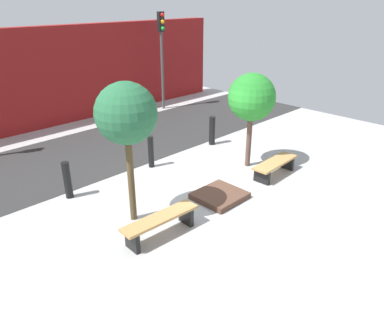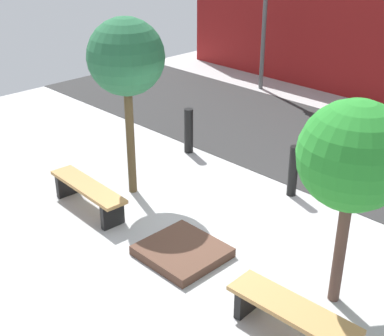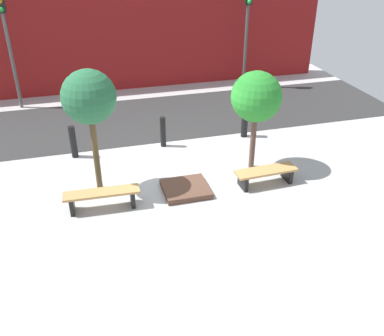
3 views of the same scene
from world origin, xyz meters
name	(u,v)px [view 3 (image 3 of 3)]	position (x,y,z in m)	size (l,w,h in m)	color
ground_plane	(179,178)	(0.00, 0.00, 0.00)	(18.00, 18.00, 0.00)	#AAAAAA
road_strip	(150,118)	(0.00, 4.30, 0.01)	(18.00, 4.08, 0.01)	#2D2D2D
building_facade	(131,43)	(0.00, 7.91, 1.84)	(16.20, 0.50, 3.67)	maroon
bench_left	(102,196)	(-2.11, -0.90, 0.34)	(1.80, 0.48, 0.47)	black
bench_right	(266,174)	(2.11, -0.90, 0.31)	(1.66, 0.54, 0.43)	black
planter_bed	(186,189)	(0.00, -0.70, 0.07)	(1.15, 1.09, 0.15)	#52362A
tree_behind_left_bench	(89,98)	(-2.11, 0.05, 2.46)	(1.29, 1.29, 3.13)	#4E3E25
tree_behind_right_bench	(256,97)	(2.11, 0.05, 2.06)	(1.34, 1.34, 2.75)	brown
bollard_far_left	(73,142)	(-2.66, 2.01, 0.48)	(0.19, 0.19, 0.96)	black
bollard_left	(163,132)	(0.00, 2.01, 0.47)	(0.17, 0.17, 0.95)	black
bollard_center	(245,122)	(2.66, 2.01, 0.49)	(0.21, 0.21, 0.98)	black
traffic_light_west	(6,29)	(-4.45, 6.62, 2.85)	(0.28, 0.27, 4.17)	#575757
traffic_light_mid_west	(247,18)	(4.45, 6.62, 2.79)	(0.28, 0.27, 4.08)	#4A4A4A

